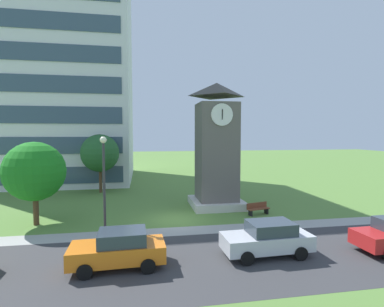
% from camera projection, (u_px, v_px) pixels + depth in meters
% --- Properties ---
extents(ground_plane, '(160.00, 160.00, 0.00)m').
position_uv_depth(ground_plane, '(176.00, 220.00, 20.52)').
color(ground_plane, '#567F38').
extents(street_asphalt, '(120.00, 7.20, 0.01)m').
position_uv_depth(street_asphalt, '(193.00, 262.00, 13.83)').
color(street_asphalt, '#38383A').
rests_on(street_asphalt, ground).
extents(kerb_strip, '(120.00, 1.60, 0.01)m').
position_uv_depth(kerb_strip, '(181.00, 231.00, 18.16)').
color(kerb_strip, '#9E9E99').
rests_on(kerb_strip, ground).
extents(office_building, '(16.48, 16.09, 28.80)m').
position_uv_depth(office_building, '(65.00, 69.00, 37.86)').
color(office_building, silver).
rests_on(office_building, ground).
extents(clock_tower, '(4.16, 4.16, 10.16)m').
position_uv_depth(clock_tower, '(217.00, 152.00, 24.04)').
color(clock_tower, '#605B56').
rests_on(clock_tower, ground).
extents(park_bench, '(1.86, 0.91, 0.88)m').
position_uv_depth(park_bench, '(258.00, 208.00, 21.87)').
color(park_bench, brown).
rests_on(park_bench, ground).
extents(street_lamp, '(0.36, 0.36, 5.89)m').
position_uv_depth(street_lamp, '(104.00, 178.00, 15.90)').
color(street_lamp, '#333338').
rests_on(street_lamp, ground).
extents(tree_streetside, '(3.89, 3.89, 5.52)m').
position_uv_depth(tree_streetside, '(35.00, 171.00, 19.18)').
color(tree_streetside, '#513823').
rests_on(tree_streetside, ground).
extents(tree_near_tower, '(3.85, 3.85, 5.99)m').
position_uv_depth(tree_near_tower, '(100.00, 153.00, 29.83)').
color(tree_near_tower, '#513823').
rests_on(tree_near_tower, ground).
extents(parked_car_orange, '(4.26, 2.09, 1.69)m').
position_uv_depth(parked_car_orange, '(119.00, 249.00, 13.21)').
color(parked_car_orange, orange).
rests_on(parked_car_orange, ground).
extents(parked_car_silver, '(4.44, 2.05, 1.69)m').
position_uv_depth(parked_car_silver, '(267.00, 238.00, 14.51)').
color(parked_car_silver, silver).
rests_on(parked_car_silver, ground).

